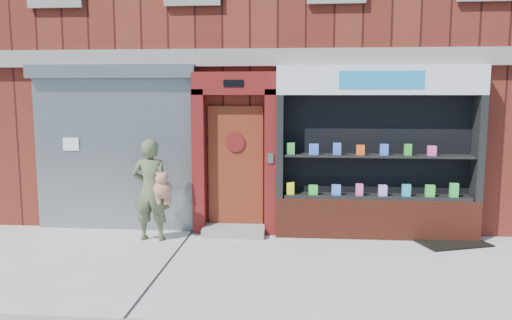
# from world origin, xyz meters

# --- Properties ---
(ground) EXTENTS (80.00, 80.00, 0.00)m
(ground) POSITION_xyz_m (0.00, 0.00, 0.00)
(ground) COLOR #9E9E99
(ground) RESTS_ON ground
(building) EXTENTS (12.00, 8.16, 8.00)m
(building) POSITION_xyz_m (-0.00, 5.99, 4.00)
(building) COLOR #5B1C14
(building) RESTS_ON ground
(shutter_bay) EXTENTS (3.10, 0.30, 3.04)m
(shutter_bay) POSITION_xyz_m (-3.00, 1.93, 1.72)
(shutter_bay) COLOR gray
(shutter_bay) RESTS_ON ground
(red_door_bay) EXTENTS (1.52, 0.58, 2.90)m
(red_door_bay) POSITION_xyz_m (-0.75, 1.86, 1.46)
(red_door_bay) COLOR #580F0F
(red_door_bay) RESTS_ON ground
(pharmacy_bay) EXTENTS (3.50, 0.41, 3.00)m
(pharmacy_bay) POSITION_xyz_m (1.75, 1.81, 1.37)
(pharmacy_bay) COLOR maroon
(pharmacy_bay) RESTS_ON ground
(woman) EXTENTS (0.72, 0.47, 1.77)m
(woman) POSITION_xyz_m (-2.12, 1.29, 0.89)
(woman) COLOR #525E3E
(woman) RESTS_ON ground
(doormat) EXTENTS (1.33, 1.12, 0.03)m
(doormat) POSITION_xyz_m (2.99, 1.55, 0.01)
(doormat) COLOR black
(doormat) RESTS_ON ground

